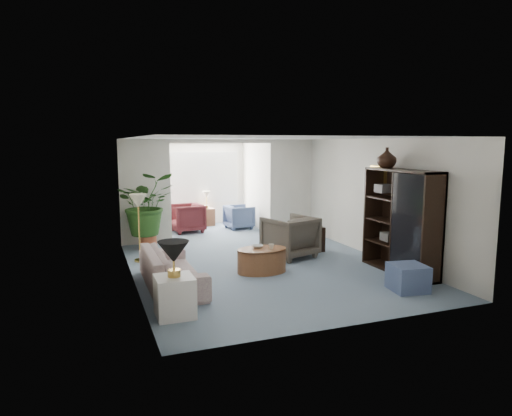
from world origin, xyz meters
name	(u,v)px	position (x,y,z in m)	size (l,w,h in m)	color
floor	(267,268)	(0.00, 0.00, 0.00)	(6.00, 6.00, 0.00)	gray
sunroom_floor	(212,230)	(0.00, 4.10, 0.00)	(2.60, 2.60, 0.00)	gray
back_pier_left	(145,192)	(-1.90, 3.00, 1.25)	(1.20, 0.12, 2.50)	white
back_pier_right	(291,187)	(1.90, 3.00, 1.25)	(1.20, 0.12, 2.50)	white
back_header	(222,141)	(0.00, 3.00, 2.45)	(2.60, 0.12, 0.10)	white
window_pane	(202,177)	(0.00, 5.18, 1.40)	(2.20, 0.02, 1.50)	white
window_blinds	(202,177)	(0.00, 5.15, 1.40)	(2.20, 0.02, 1.50)	white
framed_picture	(380,178)	(2.46, -0.10, 1.70)	(0.04, 0.50, 0.40)	beige
sofa	(172,269)	(-1.93, -0.49, 0.31)	(2.13, 0.83, 0.62)	beige
end_table	(175,296)	(-2.13, -1.84, 0.29)	(0.52, 0.52, 0.57)	white
table_lamp	(174,252)	(-2.13, -1.84, 0.92)	(0.44, 0.44, 0.30)	black
floor_lamp	(138,201)	(-2.24, 1.39, 1.25)	(0.36, 0.36, 0.28)	#F1EBC0
coffee_table	(262,260)	(-0.19, -0.22, 0.23)	(0.95, 0.95, 0.45)	brown
coffee_bowl	(257,246)	(-0.24, -0.12, 0.48)	(0.21, 0.21, 0.05)	silver
coffee_cup	(271,247)	(-0.04, -0.32, 0.50)	(0.10, 0.10, 0.10)	silver
wingback_chair	(290,236)	(0.79, 0.66, 0.44)	(0.94, 0.97, 0.88)	#5B5447
side_table_dark	(313,239)	(1.49, 0.96, 0.28)	(0.46, 0.37, 0.55)	black
entertainment_cabinet	(401,221)	(2.23, -1.11, 0.97)	(0.46, 1.74, 1.93)	black
cabinet_urn	(387,158)	(2.23, -0.61, 2.13)	(0.38, 0.38, 0.39)	black
ottoman	(408,278)	(1.67, -2.06, 0.22)	(0.54, 0.54, 0.44)	#4F5C88
plant_pot	(148,242)	(-1.94, 2.50, 0.16)	(0.40, 0.40, 0.32)	#AF5332
house_plant	(147,204)	(-1.94, 2.50, 1.04)	(1.30, 1.12, 1.44)	#29541D
sunroom_chair_blue	(239,217)	(0.81, 4.13, 0.33)	(0.71, 0.73, 0.66)	#4F5C88
sunroom_chair_maroon	(187,218)	(-0.69, 4.13, 0.39)	(0.82, 0.85, 0.77)	#571E23
sunroom_table	(207,217)	(0.06, 4.88, 0.25)	(0.41, 0.32, 0.51)	brown
shelf_clutter	(398,221)	(2.18, -1.11, 0.98)	(0.30, 1.17, 1.06)	#44413F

